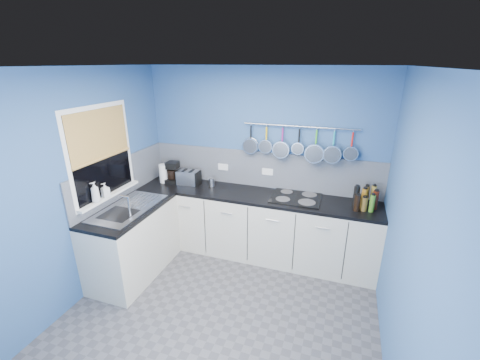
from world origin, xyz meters
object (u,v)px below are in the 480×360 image
Objects in this scene: paper_towel at (163,173)px; coffee_maker at (172,172)px; soap_bottle_b at (105,190)px; hob at (296,197)px; toaster at (188,177)px; soap_bottle_a at (95,192)px; canister at (212,182)px.

coffee_maker is (0.12, 0.04, 0.02)m from paper_towel.
soap_bottle_b reaches higher than hob.
toaster is 1.54m from hob.
coffee_maker is (0.29, 1.17, -0.12)m from soap_bottle_a.
hob is at bearing 29.89° from soap_bottle_a.
soap_bottle_b is at bearing 90.00° from soap_bottle_a.
coffee_maker is at bearing -175.89° from canister.
soap_bottle_b is at bearing -110.10° from coffee_maker.
canister is (0.72, 0.08, -0.08)m from paper_towel.
soap_bottle_a is at bearing -150.11° from hob.
toaster is at bearing -1.08° from coffee_maker.
soap_bottle_a reaches higher than soap_bottle_b.
soap_bottle_a is 1.15m from paper_towel.
hob is (1.90, 0.06, -0.13)m from paper_towel.
canister is at bearing 50.17° from soap_bottle_b.
canister is 1.19m from hob.
toaster reaches higher than hob.
paper_towel reaches higher than canister.
toaster is 2.65× the size of canister.
toaster is 0.35m from canister.
soap_bottle_b is (0.00, 0.15, -0.03)m from soap_bottle_a.
soap_bottle_b is at bearing -153.39° from hob.
canister is at bearing 6.51° from paper_towel.
canister is (0.34, 0.03, -0.04)m from toaster.
coffee_maker reaches higher than toaster.
paper_towel is 0.13m from coffee_maker.
paper_towel is (0.17, 1.13, -0.14)m from soap_bottle_a.
soap_bottle_b is 0.56× the size of toaster.
soap_bottle_a is at bearing -126.08° from canister.
coffee_maker reaches higher than paper_towel.
paper_towel is 0.38m from toaster.
toaster is (0.54, 1.03, -0.14)m from soap_bottle_b.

